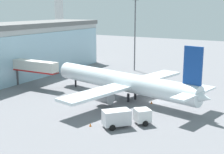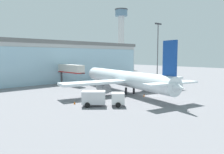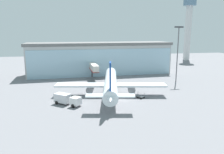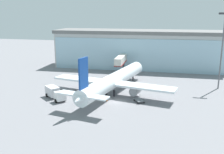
# 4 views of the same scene
# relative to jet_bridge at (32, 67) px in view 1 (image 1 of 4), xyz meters

# --- Properties ---
(ground) EXTENTS (240.00, 240.00, 0.00)m
(ground) POSITION_rel_jet_bridge_xyz_m (4.31, -27.77, -4.67)
(ground) COLOR slate
(terminal_building) EXTENTS (62.13, 16.05, 13.63)m
(terminal_building) POSITION_rel_jet_bridge_xyz_m (4.32, 11.85, 2.14)
(terminal_building) COLOR #B5B5B5
(terminal_building) RESTS_ON ground
(jet_bridge) EXTENTS (2.57, 13.19, 6.06)m
(jet_bridge) POSITION_rel_jet_bridge_xyz_m (0.00, 0.00, 0.00)
(jet_bridge) COLOR beige
(jet_bridge) RESTS_ON ground
(apron_light_mast) EXTENTS (3.20, 0.40, 19.91)m
(apron_light_mast) POSITION_rel_jet_bridge_xyz_m (28.88, -10.78, 7.05)
(apron_light_mast) COLOR #59595E
(apron_light_mast) RESTS_ON ground
(airplane) EXTENTS (31.81, 36.42, 11.42)m
(airplane) POSITION_rel_jet_bridge_xyz_m (2.45, -21.86, -1.33)
(airplane) COLOR white
(airplane) RESTS_ON ground
(catering_truck) EXTENTS (6.98, 6.41, 2.65)m
(catering_truck) POSITION_rel_jet_bridge_xyz_m (-10.16, -28.94, -3.21)
(catering_truck) COLOR silver
(catering_truck) RESTS_ON ground
(baggage_cart) EXTENTS (2.83, 3.22, 1.50)m
(baggage_cart) POSITION_rel_jet_bridge_xyz_m (9.61, -26.78, -4.17)
(baggage_cart) COLOR slate
(baggage_cart) RESTS_ON ground
(safety_cone_nose) EXTENTS (0.36, 0.36, 0.55)m
(safety_cone_nose) POSITION_rel_jet_bridge_xyz_m (2.30, -27.78, -4.40)
(safety_cone_nose) COLOR orange
(safety_cone_nose) RESTS_ON ground
(safety_cone_wingtip) EXTENTS (0.36, 0.36, 0.55)m
(safety_cone_wingtip) POSITION_rel_jet_bridge_xyz_m (-12.96, -24.58, -4.40)
(safety_cone_wingtip) COLOR orange
(safety_cone_wingtip) RESTS_ON ground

